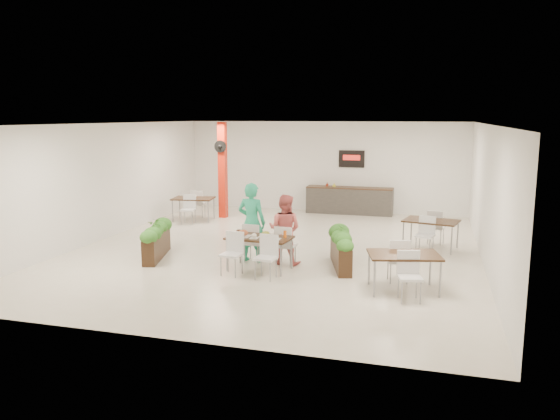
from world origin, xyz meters
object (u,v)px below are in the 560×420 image
object	(u,v)px
planter_left	(156,237)
side_table_a	(193,201)
main_table	(259,242)
side_table_c	(404,259)
red_column	(223,169)
diner_woman	(285,229)
planter_right	(341,246)
side_table_b	(431,224)
diner_man	(252,222)
service_counter	(349,200)

from	to	relation	value
planter_left	side_table_a	size ratio (longest dim) A/B	1.10
main_table	side_table_c	distance (m)	3.25
red_column	planter_left	bearing A→B (deg)	-85.59
main_table	planter_left	world-z (taller)	planter_left
diner_woman	red_column	bearing A→B (deg)	-49.63
planter_left	side_table_c	bearing A→B (deg)	-9.53
main_table	planter_left	distance (m)	2.74
planter_right	side_table_b	size ratio (longest dim) A/B	1.09
side_table_a	side_table_b	world-z (taller)	same
red_column	side_table_b	bearing A→B (deg)	-21.32
diner_woman	side_table_c	distance (m)	3.07
red_column	diner_man	bearing A→B (deg)	-61.65
diner_woman	planter_left	size ratio (longest dim) A/B	0.89
service_counter	main_table	distance (m)	7.65
service_counter	main_table	world-z (taller)	service_counter
diner_man	side_table_a	bearing A→B (deg)	-45.60
diner_woman	planter_left	bearing A→B (deg)	11.37
service_counter	planter_left	size ratio (longest dim) A/B	1.64
main_table	planter_right	size ratio (longest dim) A/B	0.95
diner_woman	side_table_a	distance (m)	6.08
planter_left	diner_woman	bearing A→B (deg)	5.88
side_table_a	diner_woman	bearing A→B (deg)	-53.66
diner_woman	side_table_a	world-z (taller)	diner_woman
service_counter	side_table_b	xyz separation A→B (m)	(2.79, -4.52, 0.15)
service_counter	main_table	bearing A→B (deg)	-96.51
red_column	service_counter	xyz separation A→B (m)	(4.00, 1.86, -1.15)
planter_left	planter_right	size ratio (longest dim) A/B	1.00
red_column	side_table_a	distance (m)	1.46
service_counter	side_table_a	xyz separation A→B (m)	(-4.74, -2.63, 0.15)
red_column	planter_right	distance (m)	7.08
side_table_b	service_counter	bearing A→B (deg)	134.57
side_table_b	planter_right	bearing A→B (deg)	-116.41
side_table_c	red_column	bearing A→B (deg)	120.54
planter_left	side_table_b	bearing A→B (deg)	23.35
diner_woman	side_table_b	world-z (taller)	diner_woman
service_counter	diner_man	bearing A→B (deg)	-100.26
service_counter	side_table_b	size ratio (longest dim) A/B	1.79
red_column	side_table_c	xyz separation A→B (m)	(6.31, -6.39, -1.00)
diner_man	side_table_a	xyz separation A→B (m)	(-3.48, 4.32, -0.30)
service_counter	diner_man	size ratio (longest dim) A/B	1.60
main_table	diner_man	world-z (taller)	diner_man
main_table	side_table_b	world-z (taller)	same
side_table_b	diner_man	bearing A→B (deg)	-136.22
side_table_a	service_counter	bearing A→B (deg)	20.59
red_column	service_counter	bearing A→B (deg)	25.00
planter_left	diner_man	bearing A→B (deg)	7.88
planter_right	side_table_b	distance (m)	3.07
side_table_a	side_table_c	bearing A→B (deg)	-47.01
service_counter	main_table	size ratio (longest dim) A/B	1.73
diner_woman	planter_right	xyz separation A→B (m)	(1.31, 0.05, -0.32)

